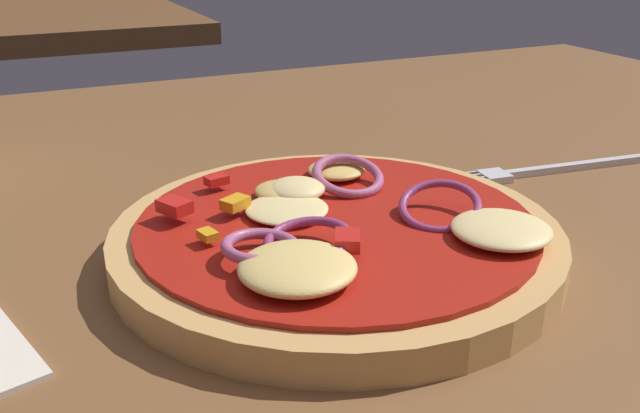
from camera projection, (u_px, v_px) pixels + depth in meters
The scene contains 3 objects.
dining_table at pixel (329, 260), 0.41m from camera, with size 1.14×0.87×0.04m.
pizza at pixel (337, 236), 0.37m from camera, with size 0.23×0.23×0.04m.
fork at pixel (542, 171), 0.49m from camera, with size 0.18×0.03×0.01m.
Camera 1 is at (-0.16, -0.33, 0.20)m, focal length 39.61 mm.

